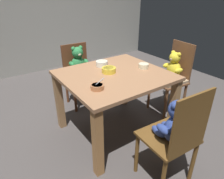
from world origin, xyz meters
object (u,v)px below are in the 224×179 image
teddy_chair_near_right (172,73)px  porridge_bowl_cream_near_right (144,66)px  porridge_bowl_yellow_center (109,70)px  dining_table (115,85)px  porridge_bowl_terracotta_near_left (97,87)px  porridge_bowl_white_far_center (102,63)px  teddy_chair_far_center (79,67)px  teddy_chair_near_front (174,129)px

teddy_chair_near_right → porridge_bowl_cream_near_right: 0.57m
porridge_bowl_yellow_center → porridge_bowl_cream_near_right: size_ratio=1.34×
porridge_bowl_yellow_center → porridge_bowl_cream_near_right: bearing=-16.0°
dining_table → porridge_bowl_terracotta_near_left: bearing=-148.7°
porridge_bowl_white_far_center → porridge_bowl_yellow_center: bearing=-101.9°
teddy_chair_far_center → porridge_bowl_terracotta_near_left: size_ratio=6.78×
dining_table → porridge_bowl_white_far_center: 0.33m
porridge_bowl_yellow_center → porridge_bowl_terracotta_near_left: (-0.31, -0.27, -0.01)m
porridge_bowl_cream_near_right → teddy_chair_near_front: bearing=-116.2°
teddy_chair_near_right → teddy_chair_far_center: 1.29m
teddy_chair_near_right → porridge_bowl_yellow_center: bearing=-1.4°
teddy_chair_far_center → porridge_bowl_cream_near_right: bearing=25.7°
dining_table → teddy_chair_near_front: bearing=-91.9°
porridge_bowl_yellow_center → porridge_bowl_cream_near_right: porridge_bowl_yellow_center is taller
porridge_bowl_yellow_center → porridge_bowl_terracotta_near_left: size_ratio=1.19×
porridge_bowl_white_far_center → dining_table: bearing=-93.1°
porridge_bowl_yellow_center → porridge_bowl_white_far_center: bearing=78.1°
dining_table → porridge_bowl_terracotta_near_left: (-0.34, -0.21, 0.16)m
porridge_bowl_cream_near_right → porridge_bowl_white_far_center: porridge_bowl_white_far_center is taller
dining_table → porridge_bowl_cream_near_right: bearing=-7.5°
teddy_chair_near_front → porridge_bowl_white_far_center: (0.04, 1.14, 0.21)m
teddy_chair_far_center → porridge_bowl_white_far_center: teddy_chair_far_center is taller
dining_table → porridge_bowl_cream_near_right: 0.41m
teddy_chair_near_right → porridge_bowl_cream_near_right: teddy_chair_near_right is taller
porridge_bowl_cream_near_right → porridge_bowl_white_far_center: bearing=137.2°
teddy_chair_near_right → porridge_bowl_yellow_center: (-0.93, 0.11, 0.21)m
teddy_chair_far_center → teddy_chair_near_front: 1.71m
teddy_chair_far_center → teddy_chair_near_right: bearing=48.0°
teddy_chair_far_center → porridge_bowl_white_far_center: size_ratio=6.38×
porridge_bowl_cream_near_right → porridge_bowl_terracotta_near_left: size_ratio=0.89×
teddy_chair_far_center → porridge_bowl_terracotta_near_left: teddy_chair_far_center is taller
dining_table → teddy_chair_near_right: size_ratio=1.15×
teddy_chair_near_right → porridge_bowl_white_far_center: teddy_chair_near_right is taller
teddy_chair_near_front → porridge_bowl_terracotta_near_left: 0.75m
dining_table → porridge_bowl_terracotta_near_left: porridge_bowl_terracotta_near_left is taller
teddy_chair_near_front → porridge_bowl_terracotta_near_left: bearing=29.2°
teddy_chair_near_front → porridge_bowl_cream_near_right: 0.93m
porridge_bowl_yellow_center → porridge_bowl_white_far_center: (0.05, 0.22, 0.00)m
porridge_bowl_cream_near_right → porridge_bowl_terracotta_near_left: porridge_bowl_terracotta_near_left is taller
teddy_chair_far_center → porridge_bowl_cream_near_right: 1.00m
teddy_chair_far_center → porridge_bowl_cream_near_right: size_ratio=7.62×
porridge_bowl_yellow_center → teddy_chair_near_right: bearing=-7.0°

